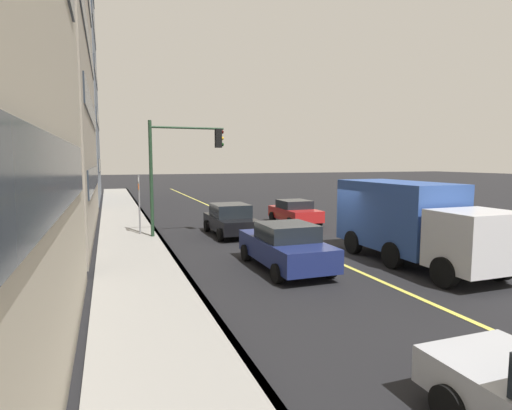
{
  "coord_description": "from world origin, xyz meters",
  "views": [
    {
      "loc": [
        -14.56,
        7.69,
        3.64
      ],
      "look_at": [
        -0.18,
        2.52,
        2.0
      ],
      "focal_mm": 28.96,
      "sensor_mm": 36.0,
      "label": 1
    }
  ],
  "objects": [
    {
      "name": "car_black",
      "position": [
        4.72,
        2.09,
        0.78
      ],
      "size": [
        4.13,
        1.98,
        1.54
      ],
      "color": "black",
      "rests_on": "ground"
    },
    {
      "name": "truck_blue",
      "position": [
        -2.8,
        -2.39,
        1.54
      ],
      "size": [
        6.85,
        2.41,
        2.87
      ],
      "color": "silver",
      "rests_on": "ground"
    },
    {
      "name": "street_sign_post",
      "position": [
        5.73,
        6.32,
        1.75
      ],
      "size": [
        0.6,
        0.08,
        2.97
      ],
      "color": "slate",
      "rests_on": "ground"
    },
    {
      "name": "car_red",
      "position": [
        6.86,
        -2.38,
        0.72
      ],
      "size": [
        3.89,
        1.94,
        1.39
      ],
      "color": "red",
      "rests_on": "ground"
    },
    {
      "name": "curb_edge",
      "position": [
        0.0,
        5.5,
        0.07
      ],
      "size": [
        80.0,
        0.16,
        0.15
      ],
      "primitive_type": "cube",
      "color": "slate",
      "rests_on": "ground"
    },
    {
      "name": "car_navy",
      "position": [
        -2.03,
        2.14,
        0.78
      ],
      "size": [
        4.49,
        2.01,
        1.57
      ],
      "color": "navy",
      "rests_on": "ground"
    },
    {
      "name": "ground",
      "position": [
        0.0,
        0.0,
        0.0
      ],
      "size": [
        200.0,
        200.0,
        0.0
      ],
      "primitive_type": "plane",
      "color": "black"
    },
    {
      "name": "lane_stripe_center",
      "position": [
        0.0,
        0.0,
        0.01
      ],
      "size": [
        80.0,
        0.16,
        0.01
      ],
      "primitive_type": "cube",
      "color": "#D8CC4C",
      "rests_on": "ground"
    },
    {
      "name": "building_glass_right",
      "position": [
        26.49,
        12.67,
        13.43
      ],
      "size": [
        13.56,
        8.63,
        26.85
      ],
      "color": "slate",
      "rests_on": "ground"
    },
    {
      "name": "sidewalk_slab",
      "position": [
        0.0,
        6.8,
        0.07
      ],
      "size": [
        80.0,
        2.77,
        0.15
      ],
      "primitive_type": "cube",
      "color": "gray",
      "rests_on": "ground"
    },
    {
      "name": "traffic_light_mast",
      "position": [
        4.87,
        4.47,
        3.74
      ],
      "size": [
        0.28,
        3.54,
        5.47
      ],
      "color": "#1E3823",
      "rests_on": "ground"
    }
  ]
}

